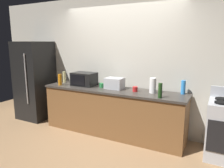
{
  "coord_description": "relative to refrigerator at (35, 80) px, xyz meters",
  "views": [
    {
      "loc": [
        1.84,
        -3.12,
        1.78
      ],
      "look_at": [
        0.0,
        0.4,
        1.0
      ],
      "focal_mm": 34.01,
      "sensor_mm": 36.0,
      "label": 1
    }
  ],
  "objects": [
    {
      "name": "refrigerator",
      "position": [
        0.0,
        0.0,
        0.0
      ],
      "size": [
        0.72,
        0.73,
        1.8
      ],
      "color": "black",
      "rests_on": "ground_plane"
    },
    {
      "name": "bottle_spray_cleaner",
      "position": [
        3.32,
        0.22,
        0.12
      ],
      "size": [
        0.08,
        0.08,
        0.24
      ],
      "primitive_type": "cylinder",
      "color": "#338CE5",
      "rests_on": "counter_run"
    },
    {
      "name": "ground_plane",
      "position": [
        2.05,
        -0.4,
        -0.9
      ],
      "size": [
        8.0,
        8.0,
        0.0
      ],
      "primitive_type": "plane",
      "color": "#93704C"
    },
    {
      "name": "counter_run",
      "position": [
        2.05,
        0.0,
        -0.45
      ],
      "size": [
        2.84,
        0.64,
        0.9
      ],
      "color": "brown",
      "rests_on": "ground_plane"
    },
    {
      "name": "microwave",
      "position": [
        1.37,
        0.05,
        0.13
      ],
      "size": [
        0.48,
        0.35,
        0.27
      ],
      "color": "black",
      "rests_on": "counter_run"
    },
    {
      "name": "toaster_oven",
      "position": [
        2.07,
        0.06,
        0.1
      ],
      "size": [
        0.34,
        0.26,
        0.21
      ],
      "primitive_type": "cube",
      "color": "#B7BABF",
      "rests_on": "counter_run"
    },
    {
      "name": "bottle_dish_soap",
      "position": [
        0.91,
        -0.16,
        0.12
      ],
      "size": [
        0.07,
        0.07,
        0.23
      ],
      "primitive_type": "cylinder",
      "color": "orange",
      "rests_on": "counter_run"
    },
    {
      "name": "paper_towel_roll",
      "position": [
        2.83,
        0.05,
        0.13
      ],
      "size": [
        0.12,
        0.12,
        0.27
      ],
      "primitive_type": "cylinder",
      "color": "white",
      "rests_on": "counter_run"
    },
    {
      "name": "mug_green",
      "position": [
        1.8,
        0.03,
        0.04
      ],
      "size": [
        0.08,
        0.08,
        0.09
      ],
      "primitive_type": "cylinder",
      "color": "#2D8C47",
      "rests_on": "counter_run"
    },
    {
      "name": "mug_red",
      "position": [
        2.52,
        0.02,
        0.04
      ],
      "size": [
        0.09,
        0.09,
        0.09
      ],
      "primitive_type": "cylinder",
      "color": "red",
      "rests_on": "counter_run"
    },
    {
      "name": "bottle_vinegar",
      "position": [
        0.78,
        0.13,
        0.12
      ],
      "size": [
        0.07,
        0.07,
        0.24
      ],
      "primitive_type": "cylinder",
      "color": "beige",
      "rests_on": "counter_run"
    },
    {
      "name": "back_wall",
      "position": [
        2.05,
        0.41,
        0.45
      ],
      "size": [
        6.4,
        0.1,
        2.7
      ],
      "primitive_type": "cube",
      "color": "beige",
      "rests_on": "ground_plane"
    },
    {
      "name": "bottle_wine",
      "position": [
        3.04,
        -0.22,
        0.12
      ],
      "size": [
        0.07,
        0.07,
        0.24
      ],
      "primitive_type": "cylinder",
      "color": "#1E3F19",
      "rests_on": "counter_run"
    }
  ]
}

